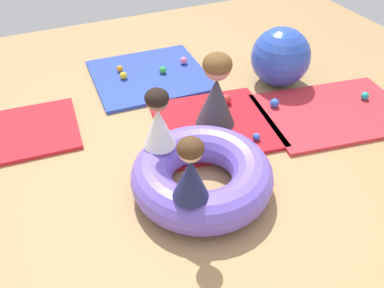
# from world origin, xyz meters

# --- Properties ---
(ground_plane) EXTENTS (8.00, 8.00, 0.00)m
(ground_plane) POSITION_xyz_m (0.00, 0.00, 0.00)
(ground_plane) COLOR tan
(gym_mat_near_left) EXTENTS (1.20, 0.97, 0.04)m
(gym_mat_near_left) POSITION_xyz_m (-1.30, 1.48, 0.02)
(gym_mat_near_left) COLOR red
(gym_mat_near_left) RESTS_ON ground
(gym_mat_far_right) EXTENTS (1.37, 1.28, 0.04)m
(gym_mat_far_right) POSITION_xyz_m (0.27, 2.05, 0.02)
(gym_mat_far_right) COLOR #2D47B7
(gym_mat_far_right) RESTS_ON ground
(gym_mat_center_rear) EXTENTS (1.67, 1.28, 0.04)m
(gym_mat_center_rear) POSITION_xyz_m (1.79, 0.51, 0.02)
(gym_mat_center_rear) COLOR red
(gym_mat_center_rear) RESTS_ON ground
(gym_mat_near_right) EXTENTS (1.30, 1.26, 0.04)m
(gym_mat_near_right) POSITION_xyz_m (0.54, 0.82, 0.02)
(gym_mat_near_right) COLOR #B21923
(gym_mat_near_right) RESTS_ON ground
(inflatable_cushion) EXTENTS (1.17, 1.17, 0.34)m
(inflatable_cushion) POSITION_xyz_m (0.03, 0.04, 0.17)
(inflatable_cushion) COLOR #7056D1
(inflatable_cushion) RESTS_ON ground
(child_in_white) EXTENTS (0.33, 0.33, 0.53)m
(child_in_white) POSITION_xyz_m (-0.21, 0.36, 0.60)
(child_in_white) COLOR white
(child_in_white) RESTS_ON inflatable_cushion
(child_in_navy) EXTENTS (0.35, 0.35, 0.51)m
(child_in_navy) POSITION_xyz_m (-0.21, -0.28, 0.59)
(child_in_navy) COLOR navy
(child_in_navy) RESTS_ON inflatable_cushion
(adult_seated) EXTENTS (0.52, 0.52, 0.77)m
(adult_seated) POSITION_xyz_m (0.54, 0.82, 0.41)
(adult_seated) COLOR #383842
(adult_seated) RESTS_ON gym_mat_near_right
(play_ball_blue) EXTENTS (0.10, 0.10, 0.10)m
(play_ball_blue) POSITION_xyz_m (1.25, 0.83, 0.09)
(play_ball_blue) COLOR blue
(play_ball_blue) RESTS_ON gym_mat_center_rear
(play_ball_pink) EXTENTS (0.09, 0.09, 0.09)m
(play_ball_pink) POSITION_xyz_m (0.75, 2.12, 0.09)
(play_ball_pink) COLOR pink
(play_ball_pink) RESTS_ON gym_mat_far_right
(play_ball_red) EXTENTS (0.10, 0.10, 0.10)m
(play_ball_red) POSITION_xyz_m (0.82, 1.10, 0.09)
(play_ball_red) COLOR red
(play_ball_red) RESTS_ON gym_mat_near_right
(play_ball_orange) EXTENTS (0.08, 0.08, 0.08)m
(play_ball_orange) POSITION_xyz_m (-0.04, 2.25, 0.08)
(play_ball_orange) COLOR orange
(play_ball_orange) RESTS_ON gym_mat_far_right
(play_ball_yellow) EXTENTS (0.09, 0.09, 0.09)m
(play_ball_yellow) POSITION_xyz_m (-0.05, 2.06, 0.08)
(play_ball_yellow) COLOR yellow
(play_ball_yellow) RESTS_ON gym_mat_far_right
(play_ball_teal) EXTENTS (0.09, 0.09, 0.09)m
(play_ball_teal) POSITION_xyz_m (2.24, 0.55, 0.08)
(play_ball_teal) COLOR teal
(play_ball_teal) RESTS_ON gym_mat_center_rear
(play_ball_green) EXTENTS (0.09, 0.09, 0.09)m
(play_ball_green) POSITION_xyz_m (0.43, 2.00, 0.08)
(play_ball_green) COLOR green
(play_ball_green) RESTS_ON gym_mat_far_right
(play_ball_blue_second) EXTENTS (0.07, 0.07, 0.07)m
(play_ball_blue_second) POSITION_xyz_m (0.78, 0.41, 0.08)
(play_ball_blue_second) COLOR blue
(play_ball_blue_second) RESTS_ON gym_mat_near_right
(exercise_ball_large) EXTENTS (0.67, 0.67, 0.67)m
(exercise_ball_large) POSITION_xyz_m (1.60, 1.30, 0.34)
(exercise_ball_large) COLOR blue
(exercise_ball_large) RESTS_ON ground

